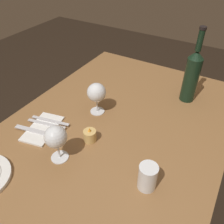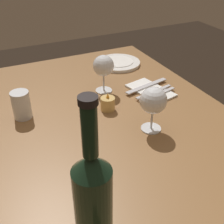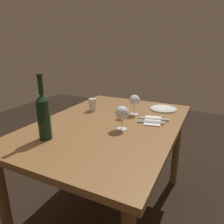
# 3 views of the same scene
# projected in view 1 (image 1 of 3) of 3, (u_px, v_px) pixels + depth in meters

# --- Properties ---
(ground_plane) EXTENTS (6.00, 6.00, 0.00)m
(ground_plane) POSITION_uv_depth(u_px,v_px,m) (113.00, 216.00, 1.47)
(ground_plane) COLOR black
(dining_table) EXTENTS (1.30, 0.90, 0.74)m
(dining_table) POSITION_uv_depth(u_px,v_px,m) (113.00, 144.00, 1.06)
(dining_table) COLOR olive
(dining_table) RESTS_ON ground
(wine_glass_left) EXTENTS (0.09, 0.09, 0.15)m
(wine_glass_left) POSITION_uv_depth(u_px,v_px,m) (97.00, 93.00, 1.03)
(wine_glass_left) COLOR white
(wine_glass_left) RESTS_ON dining_table
(wine_glass_right) EXTENTS (0.08, 0.08, 0.15)m
(wine_glass_right) POSITION_uv_depth(u_px,v_px,m) (56.00, 137.00, 0.81)
(wine_glass_right) COLOR white
(wine_glass_right) RESTS_ON dining_table
(wine_bottle) EXTENTS (0.07, 0.07, 0.36)m
(wine_bottle) POSITION_uv_depth(u_px,v_px,m) (192.00, 75.00, 1.09)
(wine_bottle) COLOR black
(wine_bottle) RESTS_ON dining_table
(water_tumbler) EXTENTS (0.06, 0.06, 0.10)m
(water_tumbler) POSITION_uv_depth(u_px,v_px,m) (147.00, 178.00, 0.76)
(water_tumbler) COLOR white
(water_tumbler) RESTS_ON dining_table
(votive_candle) EXTENTS (0.05, 0.05, 0.07)m
(votive_candle) POSITION_uv_depth(u_px,v_px,m) (90.00, 136.00, 0.94)
(votive_candle) COLOR #DBB266
(votive_candle) RESTS_ON dining_table
(folded_napkin) EXTENTS (0.21, 0.15, 0.01)m
(folded_napkin) POSITION_uv_depth(u_px,v_px,m) (43.00, 128.00, 1.00)
(folded_napkin) COLOR white
(folded_napkin) RESTS_ON dining_table
(fork_inner) EXTENTS (0.05, 0.18, 0.00)m
(fork_inner) POSITION_uv_depth(u_px,v_px,m) (46.00, 124.00, 1.01)
(fork_inner) COLOR silver
(fork_inner) RESTS_ON folded_napkin
(fork_outer) EXTENTS (0.05, 0.18, 0.00)m
(fork_outer) POSITION_uv_depth(u_px,v_px,m) (50.00, 121.00, 1.03)
(fork_outer) COLOR silver
(fork_outer) RESTS_ON folded_napkin
(table_knife) EXTENTS (0.06, 0.21, 0.00)m
(table_knife) POSITION_uv_depth(u_px,v_px,m) (37.00, 131.00, 0.98)
(table_knife) COLOR silver
(table_knife) RESTS_ON folded_napkin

